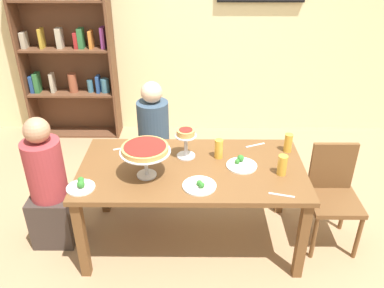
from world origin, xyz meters
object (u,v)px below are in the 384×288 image
(salad_plate_near_diner, at_px, (241,164))
(personal_pizza_stand, at_px, (186,138))
(cutlery_fork_far, at_px, (124,148))
(diner_head_west, at_px, (50,191))
(beer_glass_amber_short, at_px, (219,149))
(dining_table, at_px, (192,176))
(deep_dish_pizza_stand, at_px, (145,151))
(water_glass_clear_near, at_px, (151,150))
(cutlery_knife_near, at_px, (255,145))
(salad_plate_far_diner, at_px, (81,186))
(cutlery_fork_near, at_px, (282,195))
(salad_plate_spare, at_px, (200,186))
(beer_glass_amber_spare, at_px, (288,143))
(cutlery_knife_far, at_px, (149,145))
(diner_far_left, at_px, (154,145))
(bookshelf, at_px, (67,45))
(chair_head_east, at_px, (333,191))
(beer_glass_amber_tall, at_px, (282,165))

(salad_plate_near_diner, bearing_deg, personal_pizza_stand, 162.39)
(cutlery_fork_far, bearing_deg, salad_plate_near_diner, 141.85)
(diner_head_west, xyz_separation_m, beer_glass_amber_short, (1.38, 0.13, 0.33))
(dining_table, xyz_separation_m, deep_dish_pizza_stand, (-0.34, -0.12, 0.30))
(water_glass_clear_near, distance_m, cutlery_knife_near, 0.89)
(salad_plate_far_diner, bearing_deg, cutlery_fork_near, -3.05)
(personal_pizza_stand, distance_m, salad_plate_spare, 0.47)
(salad_plate_spare, bearing_deg, cutlery_fork_near, -9.71)
(beer_glass_amber_short, relative_size, beer_glass_amber_spare, 1.02)
(personal_pizza_stand, distance_m, cutlery_knife_far, 0.41)
(diner_far_left, distance_m, salad_plate_spare, 1.16)
(beer_glass_amber_short, distance_m, cutlery_fork_far, 0.81)
(dining_table, distance_m, water_glass_clear_near, 0.40)
(personal_pizza_stand, relative_size, salad_plate_spare, 1.00)
(bookshelf, height_order, cutlery_knife_far, bookshelf)
(bookshelf, height_order, salad_plate_spare, bookshelf)
(cutlery_knife_near, bearing_deg, water_glass_clear_near, -10.47)
(chair_head_east, xyz_separation_m, beer_glass_amber_spare, (-0.36, 0.21, 0.33))
(diner_head_west, distance_m, chair_head_east, 2.32)
(beer_glass_amber_short, xyz_separation_m, cutlery_knife_far, (-0.58, 0.20, -0.08))
(beer_glass_amber_tall, bearing_deg, water_glass_clear_near, 166.03)
(diner_far_left, height_order, water_glass_clear_near, diner_far_left)
(bookshelf, distance_m, beer_glass_amber_short, 2.55)
(personal_pizza_stand, relative_size, beer_glass_amber_spare, 1.56)
(personal_pizza_stand, xyz_separation_m, cutlery_fork_far, (-0.53, 0.13, -0.17))
(diner_head_west, relative_size, beer_glass_amber_short, 7.18)
(salad_plate_far_diner, bearing_deg, salad_plate_near_diner, 14.70)
(salad_plate_near_diner, height_order, salad_plate_far_diner, same)
(salad_plate_far_diner, xyz_separation_m, beer_glass_amber_spare, (1.59, 0.54, 0.06))
(salad_plate_far_diner, bearing_deg, beer_glass_amber_spare, 18.77)
(diner_far_left, bearing_deg, deep_dish_pizza_stand, 2.30)
(dining_table, relative_size, bookshelf, 0.79)
(beer_glass_amber_short, height_order, cutlery_knife_near, beer_glass_amber_short)
(chair_head_east, height_order, beer_glass_amber_tall, beer_glass_amber_tall)
(beer_glass_amber_short, relative_size, cutlery_knife_far, 0.89)
(diner_head_west, xyz_separation_m, chair_head_east, (2.32, 0.03, -0.01))
(water_glass_clear_near, bearing_deg, diner_head_west, -170.24)
(bookshelf, bearing_deg, salad_plate_far_diner, -73.14)
(beer_glass_amber_short, bearing_deg, bookshelf, 132.36)
(diner_head_west, height_order, personal_pizza_stand, diner_head_west)
(personal_pizza_stand, relative_size, cutlery_fork_near, 1.37)
(diner_head_west, distance_m, cutlery_knife_near, 1.75)
(deep_dish_pizza_stand, relative_size, beer_glass_amber_spare, 2.37)
(dining_table, distance_m, salad_plate_far_diner, 0.85)
(salad_plate_far_diner, relative_size, cutlery_knife_near, 1.13)
(diner_far_left, bearing_deg, cutlery_fork_near, 41.29)
(beer_glass_amber_spare, distance_m, water_glass_clear_near, 1.13)
(bookshelf, xyz_separation_m, salad_plate_far_diner, (0.70, -2.30, -0.38))
(dining_table, xyz_separation_m, beer_glass_amber_spare, (0.79, 0.25, 0.16))
(personal_pizza_stand, distance_m, cutlery_fork_near, 0.87)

